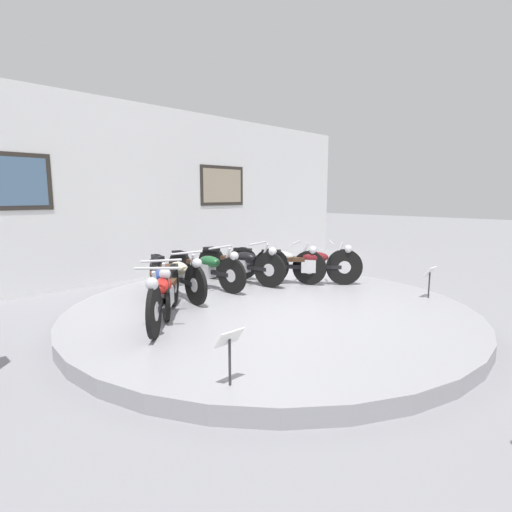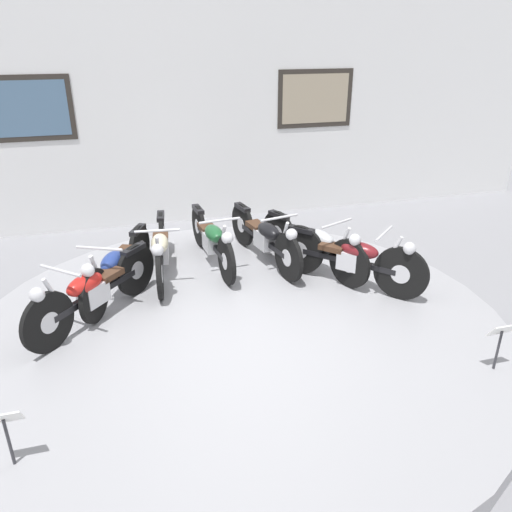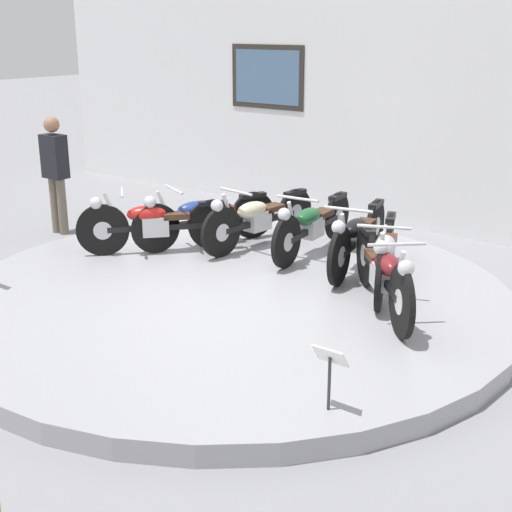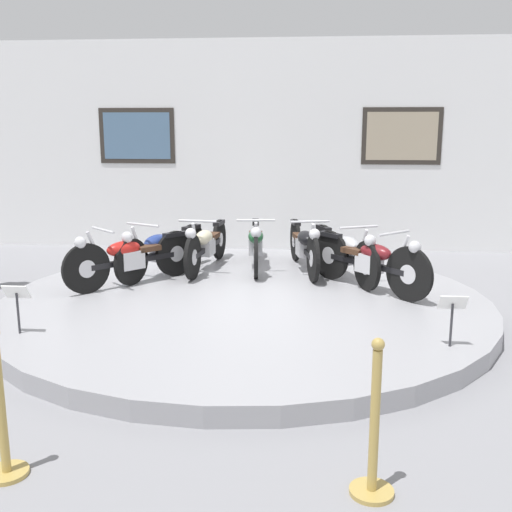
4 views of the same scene
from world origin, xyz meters
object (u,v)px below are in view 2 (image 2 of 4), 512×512
object	(u,v)px
motorcycle_blue	(117,266)
motorcycle_cream	(160,248)
motorcycle_silver	(314,243)
info_placard_front_left	(5,426)
motorcycle_green	(212,239)
motorcycle_red	(93,290)
motorcycle_maroon	(351,257)
info_placard_front_centre	(501,336)
motorcycle_black	(265,236)

from	to	relation	value
motorcycle_blue	motorcycle_cream	xyz separation A→B (m)	(0.56, 0.41, -0.00)
motorcycle_silver	info_placard_front_left	size ratio (longest dim) A/B	3.62
motorcycle_green	motorcycle_silver	xyz separation A→B (m)	(1.27, -0.55, 0.01)
motorcycle_cream	info_placard_front_left	distance (m)	3.27
motorcycle_red	motorcycle_cream	size ratio (longest dim) A/B	0.77
motorcycle_cream	motorcycle_maroon	xyz separation A→B (m)	(2.26, -0.98, 0.02)
motorcycle_red	motorcycle_maroon	size ratio (longest dim) A/B	0.98
motorcycle_green	info_placard_front_centre	bearing A→B (deg)	-55.46
motorcycle_cream	info_placard_front_left	xyz separation A→B (m)	(-1.42, -2.94, -0.01)
motorcycle_red	motorcycle_blue	world-z (taller)	motorcycle_red
info_placard_front_left	motorcycle_cream	bearing A→B (deg)	64.30
motorcycle_blue	motorcycle_green	bearing A→B (deg)	23.37
motorcycle_blue	info_placard_front_centre	xyz separation A→B (m)	(3.41, -2.54, -0.01)
motorcycle_green	motorcycle_maroon	size ratio (longest dim) A/B	1.28
motorcycle_blue	motorcycle_cream	size ratio (longest dim) A/B	0.92
motorcycle_blue	motorcycle_cream	bearing A→B (deg)	35.84
motorcycle_green	motorcycle_black	world-z (taller)	motorcycle_black
motorcycle_black	motorcycle_red	bearing A→B (deg)	-156.67
motorcycle_blue	motorcycle_silver	distance (m)	2.55
motorcycle_red	motorcycle_blue	xyz separation A→B (m)	(0.27, 0.57, -0.01)
motorcycle_blue	motorcycle_maroon	size ratio (longest dim) A/B	1.18
motorcycle_blue	info_placard_front_left	world-z (taller)	motorcycle_blue
motorcycle_black	motorcycle_green	bearing A→B (deg)	168.49
motorcycle_silver	motorcycle_maroon	size ratio (longest dim) A/B	1.21
motorcycle_silver	info_placard_front_centre	world-z (taller)	motorcycle_silver
info_placard_front_left	motorcycle_blue	bearing A→B (deg)	71.38
motorcycle_cream	info_placard_front_centre	size ratio (longest dim) A/B	3.83
motorcycle_black	info_placard_front_left	size ratio (longest dim) A/B	3.84
motorcycle_black	info_placard_front_centre	distance (m)	3.27
motorcycle_blue	info_placard_front_left	bearing A→B (deg)	-108.62
motorcycle_red	motorcycle_silver	xyz separation A→B (m)	(2.83, 0.57, -0.00)
motorcycle_cream	info_placard_front_left	world-z (taller)	motorcycle_cream
motorcycle_green	motorcycle_black	bearing A→B (deg)	-11.51
motorcycle_blue	motorcycle_black	size ratio (longest dim) A/B	0.92
motorcycle_blue	info_placard_front_centre	world-z (taller)	motorcycle_blue
motorcycle_black	motorcycle_silver	world-z (taller)	motorcycle_black
motorcycle_red	motorcycle_black	distance (m)	2.47
info_placard_front_left	info_placard_front_centre	bearing A→B (deg)	0.00
motorcycle_red	motorcycle_blue	size ratio (longest dim) A/B	0.83
motorcycle_red	motorcycle_maroon	world-z (taller)	motorcycle_maroon
motorcycle_silver	motorcycle_red	bearing A→B (deg)	-168.58
motorcycle_silver	motorcycle_maroon	world-z (taller)	motorcycle_maroon
motorcycle_red	info_placard_front_centre	xyz separation A→B (m)	(3.68, -1.97, -0.02)
motorcycle_maroon	motorcycle_silver	bearing A→B (deg)	115.75
motorcycle_maroon	info_placard_front_centre	size ratio (longest dim) A/B	3.00
motorcycle_red	motorcycle_maroon	bearing A→B (deg)	0.02
motorcycle_red	motorcycle_silver	distance (m)	2.88
info_placard_front_centre	motorcycle_black	bearing A→B (deg)	115.64
motorcycle_red	motorcycle_silver	bearing A→B (deg)	11.42
motorcycle_green	info_placard_front_centre	size ratio (longest dim) A/B	3.84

